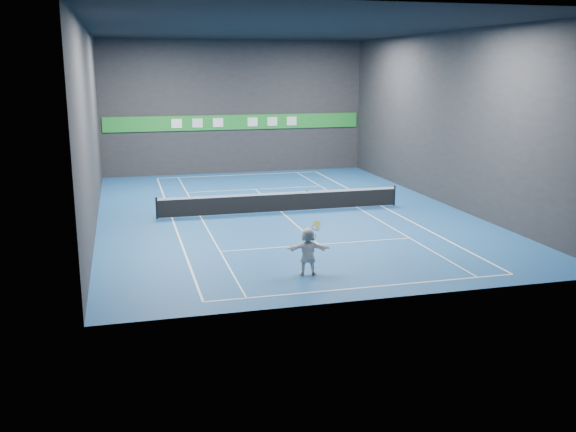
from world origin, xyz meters
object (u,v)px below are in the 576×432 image
object	(u,v)px
player	(308,251)
tennis_net	(281,201)
tennis_ball	(307,191)
tennis_racket	(316,229)

from	to	relation	value
player	tennis_net	world-z (taller)	player
player	tennis_net	bearing A→B (deg)	-86.82
tennis_net	tennis_ball	bearing A→B (deg)	-98.99
tennis_racket	tennis_ball	bearing A→B (deg)	-170.47
tennis_net	tennis_racket	xyz separation A→B (m)	(-1.24, -10.00, 1.10)
tennis_ball	tennis_net	world-z (taller)	tennis_ball
tennis_ball	tennis_net	xyz separation A→B (m)	(1.59, 10.06, -2.48)
tennis_ball	tennis_net	distance (m)	10.48
player	tennis_ball	size ratio (longest dim) A/B	25.67
tennis_net	tennis_racket	world-z (taller)	tennis_racket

